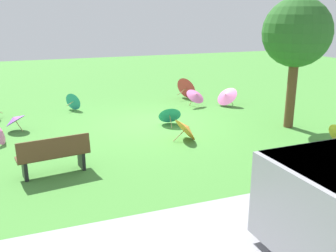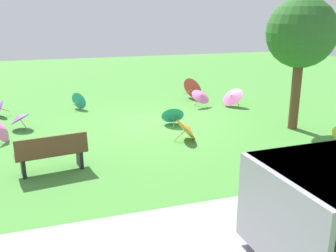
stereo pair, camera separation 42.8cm
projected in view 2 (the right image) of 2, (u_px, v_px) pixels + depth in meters
The scene contains 11 objects.
ground at pixel (156, 124), 12.62m from camera, with size 40.00×40.00×0.00m, color #478C38.
park_bench at pixel (52, 153), 8.68m from camera, with size 1.65×0.70×0.90m.
shade_tree at pixel (301, 34), 11.30m from camera, with size 2.09×2.09×4.02m.
parasol_teal_0 at pixel (172, 114), 12.46m from camera, with size 0.83×0.78×0.68m.
parasol_orange_0 at pixel (188, 128), 10.89m from camera, with size 0.77×0.84×0.72m.
parasol_purple_0 at pixel (19, 117), 11.93m from camera, with size 0.89×0.90×0.63m.
parasol_red_1 at pixel (194, 87), 16.23m from camera, with size 1.06×1.08×0.97m.
parasol_pink_0 at pixel (232, 96), 14.82m from camera, with size 0.94×1.03×0.78m.
parasol_pink_1 at pixel (201, 96), 14.71m from camera, with size 0.94×0.90×0.74m.
parasol_pink_2 at pixel (4, 130), 10.77m from camera, with size 0.69×0.77×0.68m.
parasol_teal_1 at pixel (80, 100), 14.50m from camera, with size 0.64×0.65×0.67m.
Camera 2 is at (3.42, 11.62, 3.55)m, focal length 40.62 mm.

